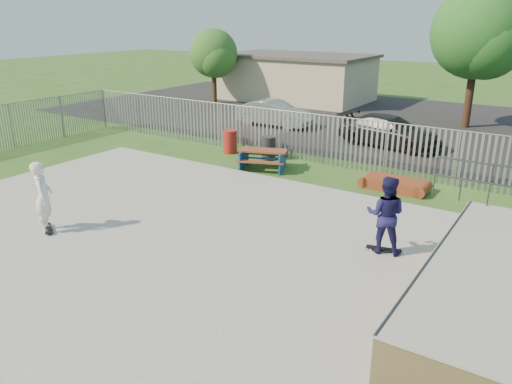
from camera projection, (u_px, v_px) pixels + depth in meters
The scene contains 17 objects.
ground at pixel (145, 234), 13.83m from camera, with size 120.00×120.00×0.00m, color #2F581E.
concrete_slab at pixel (144, 231), 13.81m from camera, with size 15.00×12.00×0.15m, color gray.
fence at pixel (264, 166), 16.59m from camera, with size 26.04×16.02×2.00m.
picnic_table at pixel (263, 159), 19.56m from camera, with size 2.28×2.09×0.79m.
funbox at pixel (395, 184), 17.29m from camera, with size 1.96×0.98×0.39m.
trash_bin_red at pixel (230, 142), 21.88m from camera, with size 0.61×0.61×1.01m, color maroon.
trash_bin_grey at pixel (269, 148), 20.85m from camera, with size 0.59×0.59×0.98m, color #242527.
parking_lot at pixel (383, 121), 28.80m from camera, with size 40.00×18.00×0.02m, color black.
car_silver at pixel (274, 113), 27.16m from camera, with size 1.47×4.21×1.39m, color #BDBDC2.
car_dark at pixel (390, 131), 22.86m from camera, with size 1.95×4.81×1.40m, color black.
building at pixel (296, 77), 35.56m from camera, with size 10.40×6.40×3.20m.
tree_left at pixel (214, 53), 33.50m from camera, with size 3.23×3.23×4.98m.
tree_mid at pixel (478, 33), 25.47m from camera, with size 4.72×4.72×7.29m.
skateboard_a at pixel (382, 250), 12.45m from camera, with size 0.82×0.37×0.08m.
skateboard_b at pixel (48, 229), 13.65m from camera, with size 0.79×0.57×0.08m.
skater_navy at pixel (386, 215), 12.14m from camera, with size 0.95×0.74×1.96m, color #181647.
skater_white at pixel (43, 197), 13.34m from camera, with size 0.71×0.47×1.96m, color white.
Camera 1 is at (9.55, -8.87, 5.69)m, focal length 35.00 mm.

